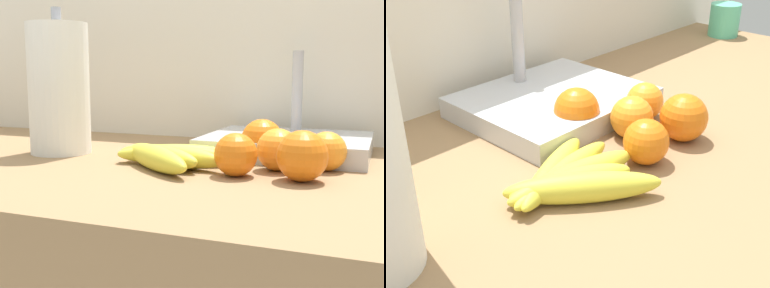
# 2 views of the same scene
# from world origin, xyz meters

# --- Properties ---
(wall_back) EXTENTS (2.30, 0.06, 1.30)m
(wall_back) POSITION_xyz_m (0.00, 0.39, 0.65)
(wall_back) COLOR silver
(wall_back) RESTS_ON ground
(banana_bunch) EXTENTS (0.22, 0.21, 0.04)m
(banana_bunch) POSITION_xyz_m (-0.02, -0.03, 0.91)
(banana_bunch) COLOR gold
(banana_bunch) RESTS_ON counter
(orange_back_right) EXTENTS (0.08, 0.08, 0.08)m
(orange_back_right) POSITION_xyz_m (0.23, -0.05, 0.93)
(orange_back_right) COLOR orange
(orange_back_right) RESTS_ON counter
(orange_center) EXTENTS (0.08, 0.08, 0.08)m
(orange_center) POSITION_xyz_m (0.13, 0.10, 0.93)
(orange_center) COLOR orange
(orange_center) RESTS_ON counter
(orange_front) EXTENTS (0.07, 0.07, 0.07)m
(orange_front) POSITION_xyz_m (0.17, 0.02, 0.93)
(orange_front) COLOR orange
(orange_front) RESTS_ON counter
(orange_back_left) EXTENTS (0.07, 0.07, 0.07)m
(orange_back_left) POSITION_xyz_m (0.25, 0.05, 0.93)
(orange_back_left) COLOR orange
(orange_back_left) RESTS_ON counter
(orange_right) EXTENTS (0.07, 0.07, 0.07)m
(orange_right) POSITION_xyz_m (0.12, -0.05, 0.93)
(orange_right) COLOR orange
(orange_right) RESTS_ON counter
(paper_towel_roll) EXTENTS (0.12, 0.12, 0.30)m
(paper_towel_roll) POSITION_xyz_m (-0.29, 0.03, 1.03)
(paper_towel_roll) COLOR white
(paper_towel_roll) RESTS_ON counter
(sink_basin) EXTENTS (0.32, 0.27, 0.21)m
(sink_basin) POSITION_xyz_m (0.16, 0.19, 0.92)
(sink_basin) COLOR #B7BABF
(sink_basin) RESTS_ON counter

